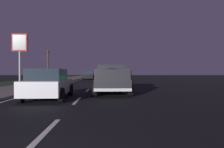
# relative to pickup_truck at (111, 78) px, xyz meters

# --- Properties ---
(ground) EXTENTS (144.00, 144.00, 0.00)m
(ground) POSITION_rel_pickup_truck_xyz_m (15.18, 1.75, -0.98)
(ground) COLOR black
(sidewalk_shoulder) EXTENTS (108.00, 4.00, 0.12)m
(sidewalk_shoulder) POSITION_rel_pickup_truck_xyz_m (15.18, 7.45, -0.92)
(sidewalk_shoulder) COLOR slate
(sidewalk_shoulder) RESTS_ON ground
(grass_verge) EXTENTS (108.00, 6.00, 0.01)m
(grass_verge) POSITION_rel_pickup_truck_xyz_m (15.18, 12.45, -0.98)
(grass_verge) COLOR #1E3819
(grass_verge) RESTS_ON ground
(lane_markings) EXTENTS (108.00, 3.54, 0.01)m
(lane_markings) POSITION_rel_pickup_truck_xyz_m (16.95, 4.30, -0.98)
(lane_markings) COLOR silver
(lane_markings) RESTS_ON ground
(pickup_truck) EXTENTS (5.42, 2.29, 1.87)m
(pickup_truck) POSITION_rel_pickup_truck_xyz_m (0.00, 0.00, 0.00)
(pickup_truck) COLOR #232328
(pickup_truck) RESTS_ON ground
(sedan_white) EXTENTS (4.45, 2.10, 1.54)m
(sedan_white) POSITION_rel_pickup_truck_xyz_m (-2.81, 3.31, -0.20)
(sedan_white) COLOR silver
(sedan_white) RESTS_ON ground
(sedan_black) EXTENTS (4.40, 2.02, 1.54)m
(sedan_black) POSITION_rel_pickup_truck_xyz_m (25.13, 3.48, -0.20)
(sedan_black) COLOR black
(sedan_black) RESTS_ON ground
(sedan_green) EXTENTS (4.42, 2.05, 1.54)m
(sedan_green) POSITION_rel_pickup_truck_xyz_m (10.78, 0.23, -0.20)
(sedan_green) COLOR #14592D
(sedan_green) RESTS_ON ground
(gas_price_sign) EXTENTS (0.27, 1.90, 6.10)m
(gas_price_sign) POSITION_rel_pickup_truck_xyz_m (12.47, 10.89, 3.56)
(gas_price_sign) COLOR #99999E
(gas_price_sign) RESTS_ON ground
(bare_tree_far) EXTENTS (1.28, 1.01, 5.59)m
(bare_tree_far) POSITION_rel_pickup_truck_xyz_m (25.55, 11.01, 1.93)
(bare_tree_far) COLOR #423323
(bare_tree_far) RESTS_ON ground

